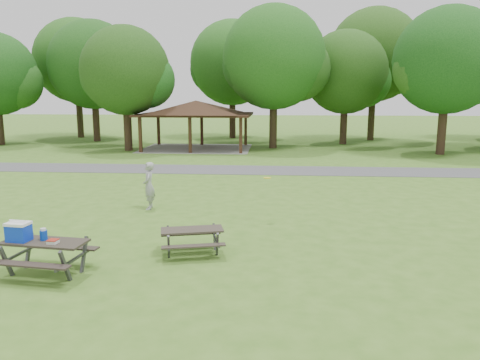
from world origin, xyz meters
The scene contains 15 objects.
ground centered at (0.00, 0.00, 0.00)m, with size 160.00×160.00×0.00m, color #406C1E.
asphalt_path centered at (0.00, 14.00, 0.01)m, with size 120.00×3.20×0.02m, color #47474A.
pavilion centered at (-4.00, 24.00, 3.06)m, with size 8.60×7.01×3.76m.
tree_row_c centered at (-13.90, 29.03, 6.54)m, with size 8.19×7.80×10.67m.
tree_row_d centered at (-8.92, 22.53, 5.77)m, with size 6.93×6.60×9.27m.
tree_row_e centered at (2.10, 25.03, 6.78)m, with size 8.40×8.00×11.02m.
tree_row_f centered at (8.09, 28.53, 5.84)m, with size 7.35×7.00×9.55m.
tree_row_g centered at (14.09, 22.03, 6.33)m, with size 7.77×7.40×10.25m.
tree_deep_a centered at (-16.90, 32.53, 7.13)m, with size 8.40×8.00×11.38m.
tree_deep_b centered at (-1.90, 33.03, 6.89)m, with size 8.40×8.00×11.13m.
tree_deep_c centered at (11.10, 32.03, 7.44)m, with size 8.82×8.40×11.90m.
picnic_table_near centered at (-3.47, -1.92, 0.80)m, with size 2.19×1.84×1.40m.
picnic_table_middle centered at (0.01, -0.18, 0.54)m, with size 1.96×1.72×0.73m.
frisbee_in_flight centered at (1.98, 3.31, 1.52)m, with size 0.33×0.33×0.02m.
frisbee_thrower centered at (-2.51, 4.68, 0.90)m, with size 0.66×0.43×1.80m, color #9A9A9C.
Camera 1 is at (2.28, -12.32, 4.37)m, focal length 35.00 mm.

